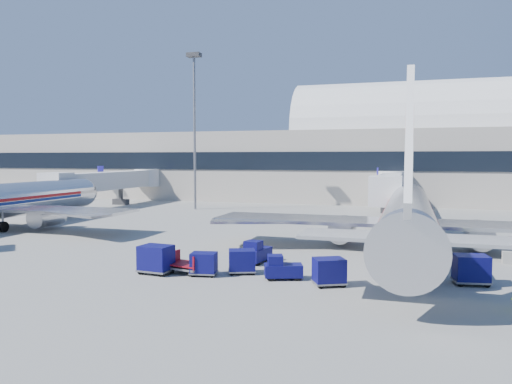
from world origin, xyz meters
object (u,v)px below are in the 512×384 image
(jetbridge_mid, at_px, (113,181))
(cart_open_red, at_px, (187,266))
(cart_solo_near, at_px, (329,271))
(jetbridge_near, at_px, (390,185))
(tug_left, at_px, (256,252))
(tug_lead, at_px, (282,268))
(tug_right, at_px, (397,266))
(cart_train_b, at_px, (204,263))
(cart_train_a, at_px, (242,261))
(cart_solo_far, at_px, (471,269))
(airliner_main, at_px, (408,216))
(mast_west, at_px, (194,108))
(cart_train_c, at_px, (156,259))

(jetbridge_mid, distance_m, cart_open_red, 49.00)
(cart_solo_near, xyz_separation_m, cart_open_red, (-9.45, 0.45, -0.40))
(jetbridge_near, distance_m, tug_left, 34.82)
(tug_lead, relative_size, tug_left, 0.95)
(jetbridge_mid, bearing_deg, tug_right, -38.87)
(cart_train_b, bearing_deg, cart_train_a, 20.81)
(cart_solo_far, bearing_deg, airliner_main, 101.19)
(mast_west, distance_m, tug_left, 40.78)
(jetbridge_mid, xyz_separation_m, tug_right, (43.78, -35.30, -3.21))
(tug_lead, xyz_separation_m, cart_open_red, (-6.38, -0.25, -0.22))
(cart_train_b, bearing_deg, airliner_main, 34.68)
(tug_left, bearing_deg, tug_lead, -133.83)
(jetbridge_mid, relative_size, cart_solo_near, 11.95)
(airliner_main, bearing_deg, mast_west, 139.64)
(cart_train_b, bearing_deg, tug_lead, -3.26)
(cart_train_b, relative_size, cart_solo_far, 0.83)
(jetbridge_near, bearing_deg, cart_train_a, -102.07)
(jetbridge_near, bearing_deg, tug_right, -87.11)
(cart_solo_near, bearing_deg, jetbridge_near, 60.61)
(jetbridge_mid, height_order, cart_train_b, jetbridge_mid)
(airliner_main, height_order, jetbridge_near, airliner_main)
(cart_train_c, bearing_deg, airliner_main, 44.16)
(jetbridge_near, relative_size, cart_train_b, 14.65)
(airliner_main, distance_m, jetbridge_near, 26.43)
(jetbridge_near, bearing_deg, tug_left, -103.43)
(tug_lead, height_order, cart_open_red, tug_lead)
(jetbridge_mid, distance_m, cart_train_c, 48.40)
(tug_right, relative_size, cart_train_b, 1.36)
(airliner_main, distance_m, cart_train_b, 17.58)
(tug_right, relative_size, tug_left, 0.93)
(cart_train_a, distance_m, cart_train_c, 5.63)
(jetbridge_near, height_order, cart_train_c, jetbridge_near)
(tug_lead, xyz_separation_m, cart_train_b, (-5.04, -0.55, 0.10))
(tug_left, xyz_separation_m, cart_train_a, (0.10, -3.46, 0.08))
(mast_west, height_order, tug_right, mast_west)
(tug_right, bearing_deg, cart_solo_near, -132.08)
(tug_right, xyz_separation_m, cart_solo_near, (-3.79, -3.31, 0.16))
(tug_right, xyz_separation_m, cart_open_red, (-13.24, -2.86, -0.25))
(cart_train_c, distance_m, cart_open_red, 2.06)
(cart_train_a, bearing_deg, cart_solo_far, -16.14)
(jetbridge_mid, distance_m, cart_train_b, 50.05)
(airliner_main, relative_size, cart_open_red, 13.43)
(tug_lead, relative_size, cart_solo_near, 1.13)
(tug_left, height_order, cart_train_b, tug_left)
(cart_solo_near, distance_m, cart_solo_far, 8.55)
(tug_lead, relative_size, cart_train_c, 1.16)
(tug_lead, xyz_separation_m, cart_solo_near, (3.07, -0.70, 0.18))
(airliner_main, relative_size, cart_solo_near, 16.19)
(cart_train_b, distance_m, cart_open_red, 1.41)
(cart_train_b, relative_size, cart_train_c, 0.83)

